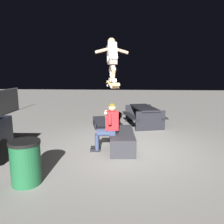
% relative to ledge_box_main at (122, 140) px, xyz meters
% --- Properties ---
extents(ground_plane, '(40.00, 40.00, 0.00)m').
position_rel_ledge_box_main_xyz_m(ground_plane, '(-0.16, -0.17, -0.23)').
color(ground_plane, gray).
extents(ledge_box_main, '(1.68, 0.75, 0.46)m').
position_rel_ledge_box_main_xyz_m(ledge_box_main, '(0.00, 0.00, 0.00)').
color(ledge_box_main, '#28282D').
rests_on(ledge_box_main, ground).
extents(person_sitting_on_ledge, '(0.59, 0.76, 1.30)m').
position_rel_ledge_box_main_xyz_m(person_sitting_on_ledge, '(-0.24, 0.36, 0.48)').
color(person_sitting_on_ledge, '#2D3856').
rests_on(person_sitting_on_ledge, ground).
extents(skateboard, '(1.04, 0.44, 0.16)m').
position_rel_ledge_box_main_xyz_m(skateboard, '(-0.10, 0.26, 1.55)').
color(skateboard, '#AD8451').
extents(skater_airborne, '(0.64, 0.88, 1.12)m').
position_rel_ledge_box_main_xyz_m(skater_airborne, '(-0.05, 0.27, 2.23)').
color(skater_airborne, white).
extents(kicker_ramp, '(1.16, 1.10, 0.43)m').
position_rel_ledge_box_main_xyz_m(kicker_ramp, '(2.37, 0.70, -0.16)').
color(kicker_ramp, black).
rests_on(kicker_ramp, ground).
extents(picnic_table_back, '(1.97, 1.70, 0.75)m').
position_rel_ledge_box_main_xyz_m(picnic_table_back, '(2.64, -0.81, 0.27)').
color(picnic_table_back, black).
rests_on(picnic_table_back, ground).
extents(trash_bin, '(0.58, 0.58, 0.85)m').
position_rel_ledge_box_main_xyz_m(trash_bin, '(-2.11, 1.77, 0.19)').
color(trash_bin, '#19512D').
rests_on(trash_bin, ground).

